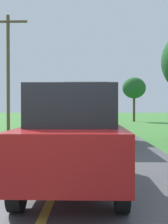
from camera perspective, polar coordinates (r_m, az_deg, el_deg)
banana_truck_near at (r=13.85m, az=0.49°, el=0.17°), size 2.38×5.82×2.80m
banana_truck_far at (r=26.46m, az=1.17°, el=0.44°), size 2.38×5.81×2.80m
utility_pole_roadside at (r=18.81m, az=-14.44°, el=7.98°), size 2.35×0.20×7.30m
roadside_tree_near_left at (r=35.89m, az=9.65°, el=4.56°), size 2.79×2.79×5.28m
following_car at (r=5.57m, az=-1.94°, el=-4.81°), size 1.74×4.10×1.92m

